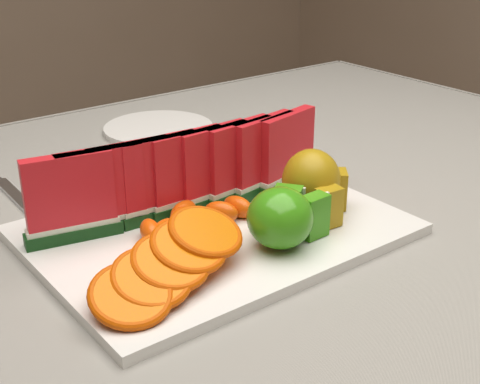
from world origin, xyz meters
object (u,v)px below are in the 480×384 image
Objects in this scene: platter at (215,230)px; apple_cluster at (284,217)px; side_plate at (159,129)px; pear_cluster at (314,183)px; fork at (19,199)px.

apple_cluster is (0.03, -0.08, 0.04)m from platter.
side_plate is at bearing 75.95° from apple_cluster.
platter is at bearing 158.48° from pear_cluster.
apple_cluster is 1.19× the size of pear_cluster.
pear_cluster is at bearing -46.80° from fork.
pear_cluster is 0.48× the size of fork.
pear_cluster is 0.41m from side_plate.
pear_cluster reaches higher than platter.
pear_cluster is (0.08, 0.04, 0.01)m from apple_cluster.
platter is 2.05× the size of fork.
pear_cluster is 0.38m from fork.
apple_cluster is at bearing -104.05° from side_plate.
pear_cluster reaches higher than apple_cluster.
platter is 1.71× the size of side_plate.
platter is 0.13m from pear_cluster.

